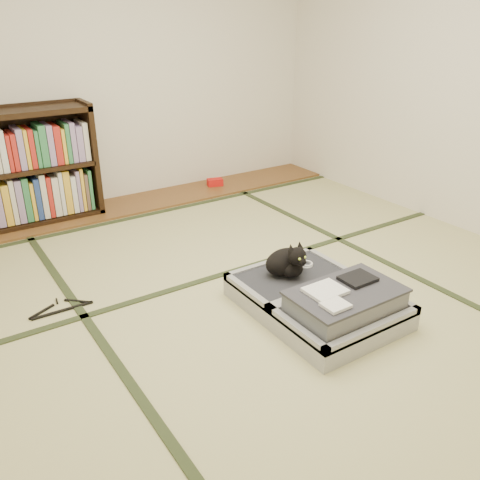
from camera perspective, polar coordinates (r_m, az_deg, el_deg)
floor at (r=3.16m, az=2.75°, el=-6.52°), size 4.50×4.50×0.00m
wood_strip at (r=4.77m, az=-11.51°, el=4.05°), size 4.00×0.50×0.02m
red_item at (r=5.13m, az=-2.83°, el=6.50°), size 0.17×0.13×0.07m
room_shell at (r=2.72m, az=3.40°, el=20.93°), size 4.50×4.50×4.50m
tatami_borders at (r=3.52m, az=-1.97°, el=-3.03°), size 4.00×4.50×0.01m
suitcase at (r=2.99m, az=9.08°, el=-6.70°), size 0.70×0.93×0.27m
cat at (r=3.11m, az=5.40°, el=-2.46°), size 0.31×0.31×0.25m
cable_coil at (r=3.28m, az=7.39°, el=-2.71°), size 0.10×0.10×0.02m
hanger at (r=3.23m, az=-19.42°, el=-7.23°), size 0.37×0.17×0.01m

